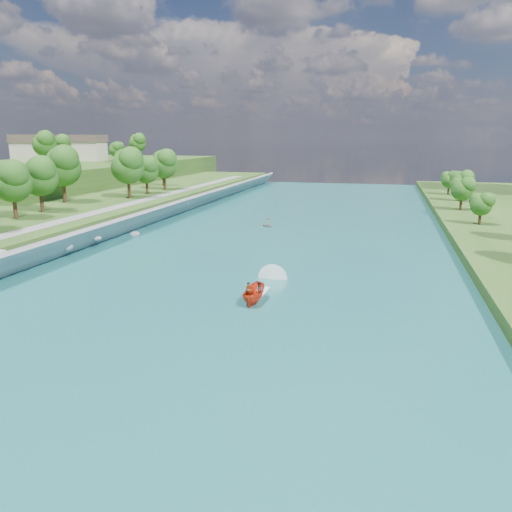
# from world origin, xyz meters

# --- Properties ---
(ground) EXTENTS (260.00, 260.00, 0.00)m
(ground) POSITION_xyz_m (0.00, 0.00, 0.00)
(ground) COLOR #2D5119
(ground) RESTS_ON ground
(river_water) EXTENTS (55.00, 240.00, 0.10)m
(river_water) POSITION_xyz_m (0.00, 20.00, 0.05)
(river_water) COLOR #175659
(river_water) RESTS_ON ground
(ridge_west) EXTENTS (60.00, 120.00, 9.00)m
(ridge_west) POSITION_xyz_m (-82.50, 95.00, 4.50)
(ridge_west) COLOR #2D5119
(ridge_west) RESTS_ON ground
(riprap_bank) EXTENTS (4.17, 236.00, 4.24)m
(riprap_bank) POSITION_xyz_m (-25.85, 19.11, 1.80)
(riprap_bank) COLOR slate
(riprap_bank) RESTS_ON ground
(riverside_path) EXTENTS (3.00, 200.00, 0.10)m
(riverside_path) POSITION_xyz_m (-32.50, 20.00, 3.55)
(riverside_path) COLOR gray
(riverside_path) RESTS_ON berm_west
(ridge_houses) EXTENTS (29.50, 29.50, 8.40)m
(ridge_houses) POSITION_xyz_m (-88.67, 100.00, 13.31)
(ridge_houses) COLOR beige
(ridge_houses) RESTS_ON ridge_west
(trees_ridge) EXTENTS (18.95, 68.54, 10.89)m
(trees_ridge) POSITION_xyz_m (-71.04, 96.86, 13.88)
(trees_ridge) COLOR #184512
(trees_ridge) RESTS_ON ridge_west
(motorboat) EXTENTS (3.60, 19.17, 2.20)m
(motorboat) POSITION_xyz_m (4.59, 1.40, 0.91)
(motorboat) COLOR red
(motorboat) RESTS_ON river_water
(raft) EXTENTS (3.27, 3.27, 1.60)m
(raft) POSITION_xyz_m (-4.16, 43.88, 0.45)
(raft) COLOR #9B9FA4
(raft) RESTS_ON river_water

